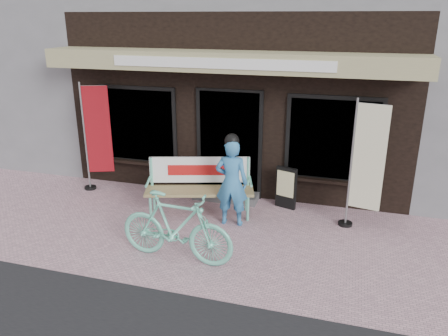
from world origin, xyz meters
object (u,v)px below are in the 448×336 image
(bench, at_px, (200,182))
(nobori_cream, at_px, (365,165))
(menu_stand, at_px, (286,187))
(nobori_red, at_px, (96,136))
(person, at_px, (232,181))
(bicycle, at_px, (176,227))

(bench, height_order, nobori_cream, nobori_cream)
(menu_stand, bearing_deg, bench, -137.11)
(nobori_red, height_order, menu_stand, nobori_red)
(person, distance_m, nobori_red, 3.27)
(person, bearing_deg, nobori_cream, 7.25)
(bicycle, bearing_deg, nobori_red, 53.62)
(person, distance_m, bicycle, 1.51)
(bench, distance_m, bicycle, 1.68)
(nobori_cream, distance_m, menu_stand, 1.64)
(person, distance_m, nobori_cream, 2.26)
(bench, height_order, bicycle, bicycle)
(nobori_cream, relative_size, menu_stand, 2.77)
(bench, relative_size, person, 1.22)
(nobori_red, distance_m, menu_stand, 4.04)
(bench, bearing_deg, nobori_cream, -12.53)
(menu_stand, bearing_deg, nobori_cream, -1.93)
(bicycle, relative_size, menu_stand, 2.20)
(bench, bearing_deg, person, -36.94)
(bicycle, xyz_separation_m, nobori_red, (-2.68, 2.24, 0.63))
(person, relative_size, nobori_red, 0.73)
(bicycle, bearing_deg, menu_stand, -25.03)
(bicycle, relative_size, nobori_cream, 0.80)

